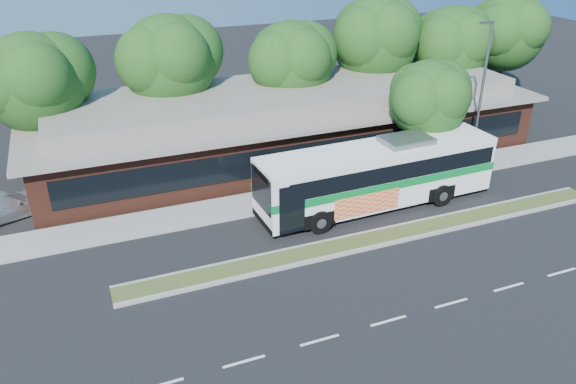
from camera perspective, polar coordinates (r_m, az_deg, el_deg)
name	(u,v)px	position (r m, az deg, el deg)	size (l,w,h in m)	color
ground	(388,244)	(27.90, 10.13, -5.24)	(120.00, 120.00, 0.00)	black
median_strip	(382,237)	(28.29, 9.51, -4.53)	(26.00, 1.10, 0.15)	#3A4B20
sidewalk	(331,190)	(32.73, 4.36, 0.25)	(44.00, 2.60, 0.12)	gray
plaza_building	(288,121)	(37.49, 0.02, 7.22)	(33.20, 11.20, 4.45)	#502419
lamp_post	(481,93)	(35.78, 19.02, 9.51)	(0.93, 0.18, 9.07)	slate
tree_bg_a	(41,79)	(36.03, -23.82, 10.42)	(6.47, 5.80, 8.63)	black
tree_bg_b	(175,59)	(37.53, -11.45, 13.11)	(6.69, 6.00, 9.00)	black
tree_bg_c	(296,60)	(38.94, 0.78, 13.26)	(6.24, 5.60, 8.26)	black
tree_bg_d	(380,37)	(42.79, 9.29, 15.26)	(6.91, 6.20, 9.37)	black
tree_bg_e	(455,43)	(45.46, 16.59, 14.31)	(6.47, 5.80, 8.50)	black
tree_bg_f	(510,31)	(50.02, 21.59, 14.99)	(6.69, 6.00, 8.92)	black
transit_bus	(379,171)	(30.48, 9.19, 2.15)	(13.52, 3.44, 3.77)	white
sedan	(3,206)	(32.98, -26.97, -1.25)	(2.05, 5.04, 1.46)	silver
sidewalk_tree	(432,97)	(34.04, 14.46, 9.34)	(5.09, 4.57, 7.12)	black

